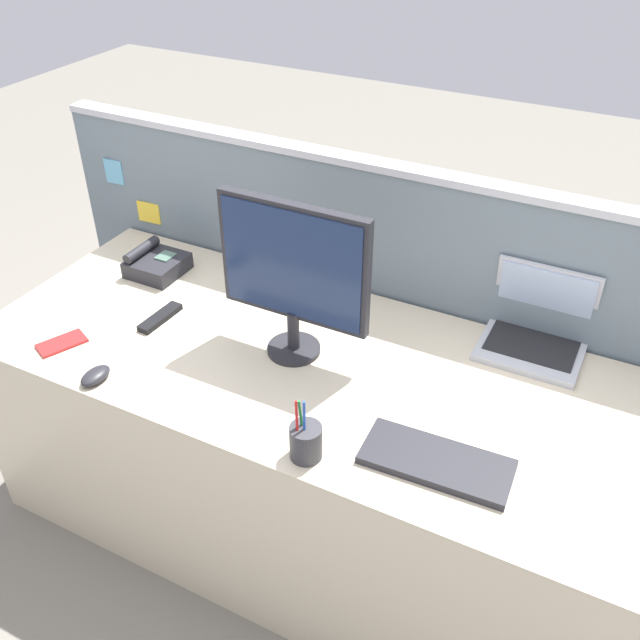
% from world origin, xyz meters
% --- Properties ---
extents(ground_plane, '(10.00, 10.00, 0.00)m').
position_xyz_m(ground_plane, '(0.00, 0.00, 0.00)').
color(ground_plane, slate).
extents(desk, '(2.07, 0.84, 0.75)m').
position_xyz_m(desk, '(0.00, 0.00, 0.37)').
color(desk, beige).
rests_on(desk, ground_plane).
extents(cubicle_divider, '(2.46, 0.08, 1.20)m').
position_xyz_m(cubicle_divider, '(-0.00, 0.46, 0.60)').
color(cubicle_divider, slate).
rests_on(cubicle_divider, ground_plane).
extents(desktop_monitor, '(0.46, 0.16, 0.48)m').
position_xyz_m(desktop_monitor, '(-0.07, 0.03, 1.02)').
color(desktop_monitor, '#232328').
rests_on(desktop_monitor, desk).
extents(laptop, '(0.30, 0.24, 0.26)m').
position_xyz_m(laptop, '(0.56, 0.38, 0.81)').
color(laptop, '#B2B5BC').
rests_on(laptop, desk).
extents(desk_phone, '(0.18, 0.18, 0.09)m').
position_xyz_m(desk_phone, '(-0.73, 0.20, 0.78)').
color(desk_phone, '#232328').
rests_on(desk_phone, desk).
extents(keyboard_main, '(0.38, 0.18, 0.02)m').
position_xyz_m(keyboard_main, '(0.46, -0.22, 0.76)').
color(keyboard_main, '#232328').
rests_on(keyboard_main, desk).
extents(computer_mouse_right_hand, '(0.06, 0.10, 0.03)m').
position_xyz_m(computer_mouse_right_hand, '(-0.51, -0.36, 0.76)').
color(computer_mouse_right_hand, '#232328').
rests_on(computer_mouse_right_hand, desk).
extents(pen_cup, '(0.08, 0.08, 0.18)m').
position_xyz_m(pen_cup, '(0.16, -0.34, 0.79)').
color(pen_cup, '#333338').
rests_on(pen_cup, desk).
extents(cell_phone_red_case, '(0.13, 0.16, 0.01)m').
position_xyz_m(cell_phone_red_case, '(-0.72, -0.27, 0.75)').
color(cell_phone_red_case, '#B22323').
rests_on(cell_phone_red_case, desk).
extents(tv_remote, '(0.05, 0.17, 0.02)m').
position_xyz_m(tv_remote, '(-0.53, -0.03, 0.76)').
color(tv_remote, black).
rests_on(tv_remote, desk).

